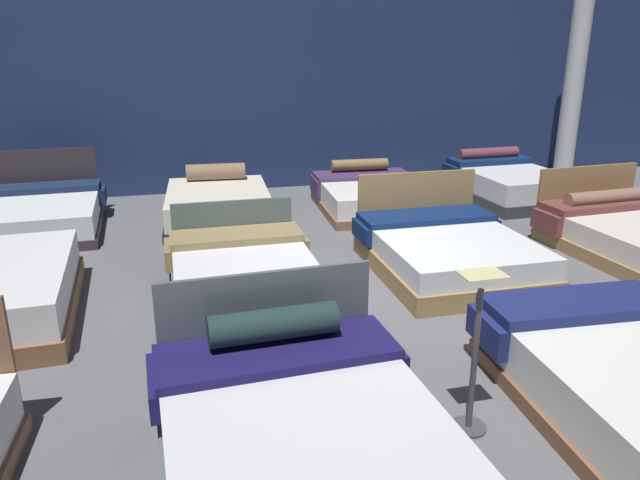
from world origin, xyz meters
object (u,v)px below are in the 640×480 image
(bed_1, at_px, (299,433))
(bed_6, at_px, (447,251))
(bed_2, at_px, (633,381))
(price_sign, at_px, (473,371))
(support_pillar, at_px, (573,86))
(bed_8, at_px, (36,215))
(bed_7, at_px, (638,236))
(bed_5, at_px, (244,272))
(bed_10, at_px, (371,196))
(bed_9, at_px, (218,205))
(bed_11, at_px, (509,184))

(bed_1, relative_size, bed_6, 0.97)
(bed_2, xyz_separation_m, price_sign, (-1.19, 0.11, 0.19))
(bed_1, distance_m, support_pillar, 9.40)
(bed_6, distance_m, bed_8, 5.54)
(bed_6, bearing_deg, bed_7, -0.64)
(bed_2, distance_m, bed_6, 2.84)
(bed_2, bearing_deg, bed_5, 132.84)
(bed_2, relative_size, bed_10, 1.12)
(bed_9, distance_m, bed_10, 2.35)
(bed_6, relative_size, bed_9, 0.99)
(bed_5, height_order, bed_8, bed_8)
(bed_9, relative_size, bed_10, 1.03)
(bed_8, xyz_separation_m, price_sign, (3.65, -5.52, 0.20))
(price_sign, bearing_deg, bed_7, 36.28)
(bed_1, relative_size, support_pillar, 0.57)
(bed_5, xyz_separation_m, bed_8, (-2.49, 2.78, 0.03))
(bed_5, bearing_deg, bed_1, -90.96)
(bed_1, height_order, bed_2, bed_1)
(price_sign, height_order, support_pillar, support_pillar)
(bed_11, bearing_deg, price_sign, -125.13)
(bed_1, relative_size, bed_5, 1.00)
(bed_5, bearing_deg, price_sign, -67.16)
(bed_2, height_order, bed_5, bed_5)
(bed_9, height_order, support_pillar, support_pillar)
(bed_8, distance_m, support_pillar, 9.13)
(bed_11, bearing_deg, bed_2, -115.17)
(bed_5, bearing_deg, bed_10, 49.44)
(bed_10, xyz_separation_m, support_pillar, (4.14, 1.01, 1.52))
(bed_8, bearing_deg, bed_5, -50.47)
(bed_1, bearing_deg, bed_5, 86.55)
(bed_9, bearing_deg, bed_5, -86.13)
(bed_7, bearing_deg, support_pillar, 63.17)
(bed_9, distance_m, support_pillar, 6.74)
(bed_7, height_order, price_sign, price_sign)
(bed_5, relative_size, support_pillar, 0.57)
(bed_11, bearing_deg, support_pillar, 27.95)
(bed_10, height_order, bed_11, bed_11)
(bed_7, relative_size, bed_10, 1.11)
(bed_7, bearing_deg, bed_2, -134.96)
(bed_11, bearing_deg, bed_10, 178.23)
(bed_8, bearing_deg, support_pillar, 3.88)
(bed_7, relative_size, support_pillar, 0.63)
(bed_2, bearing_deg, bed_11, 70.15)
(bed_2, relative_size, bed_5, 1.12)
(price_sign, bearing_deg, bed_2, -5.10)
(bed_9, bearing_deg, bed_11, 3.76)
(bed_2, bearing_deg, support_pillar, 61.24)
(bed_5, distance_m, price_sign, 2.98)
(bed_1, distance_m, bed_9, 5.59)
(bed_6, xyz_separation_m, bed_8, (-4.79, 2.78, -0.00))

